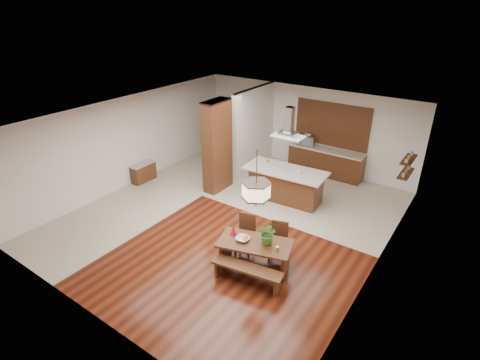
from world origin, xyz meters
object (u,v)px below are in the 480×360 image
Objects in this scene: dining_chair_left at (245,234)px; dining_bench at (247,275)px; fruit_bowl at (243,239)px; dining_table at (255,249)px; dining_chair_right at (278,242)px; island_cup at (299,172)px; microwave at (306,140)px; foliage_plant at (268,234)px; kitchen_island at (285,184)px; range_hood at (289,122)px; hallway_console at (143,172)px; pendant_lantern at (256,180)px.

dining_bench is at bearing -65.96° from dining_chair_left.
dining_bench is 0.82m from fruit_bowl.
dining_table is 0.65m from dining_chair_right.
island_cup reaches higher than dining_chair_left.
microwave is at bearing 87.91° from dining_chair_left.
foliage_plant reaches higher than island_cup.
kitchen_island is (-1.25, 3.12, -0.42)m from foliage_plant.
dining_chair_left is at bearing 178.13° from dining_chair_right.
range_hood is at bearing 97.13° from dining_chair_right.
hallway_console is 0.35× the size of kitchen_island.
island_cup reaches higher than dining_chair_right.
dining_chair_right is at bearing 52.57° from fruit_bowl.
microwave is at bearing 44.61° from hallway_console.
fruit_bowl is (5.27, -1.76, 0.41)m from hallway_console.
fruit_bowl is 0.51× the size of microwave.
foliage_plant is at bearing -71.69° from kitchen_island.
island_cup reaches higher than dining_bench.
hallway_console is 1.48× the size of microwave.
microwave is at bearing 111.44° from island_cup.
dining_chair_left is at bearing 145.48° from pendant_lantern.
dining_table is at bearing -90.00° from pendant_lantern.
fruit_bowl is 0.34× the size of range_hood.
pendant_lantern reaches higher than hallway_console.
pendant_lantern is (5.54, -1.67, 1.93)m from hallway_console.
dining_table is 0.66m from dining_bench.
dining_chair_right is at bearing -10.46° from hallway_console.
foliage_plant is at bearing 27.25° from dining_table.
dining_table is 14.80× the size of island_cup.
dining_table is 3.03× the size of microwave.
dining_chair_left is 1.08× the size of range_hood.
dining_bench is at bearing -21.39° from hallway_console.
dining_chair_right is 1.54× the size of microwave.
kitchen_island is (-1.00, 3.25, 0.02)m from dining_table.
fruit_bowl is 3.42m from kitchen_island.
dining_table is at bearing -47.23° from dining_chair_left.
range_hood is at bearing 107.01° from dining_table.
foliage_plant is 5.79m from microwave.
dining_chair_right is 0.91m from fruit_bowl.
pendant_lantern is 0.52× the size of kitchen_island.
dining_bench is 1.76× the size of range_hood.
microwave is at bearing 102.30° from fruit_bowl.
dining_chair_right is 3.56m from range_hood.
pendant_lantern is at bearing -47.23° from dining_chair_left.
range_hood reaches higher than island_cup.
pendant_lantern is 2.20× the size of microwave.
dining_table is 3.40m from kitchen_island.
dining_bench is 1.19m from dining_chair_right.
island_cup is at bearing 94.97° from fruit_bowl.
fruit_bowl is at bearing -93.06° from microwave.
pendant_lantern is at bearing -16.74° from hallway_console.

